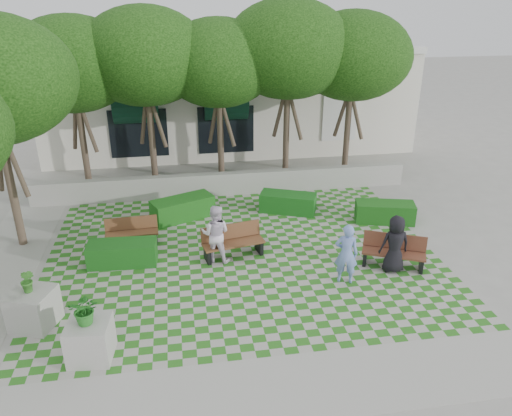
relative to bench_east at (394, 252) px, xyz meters
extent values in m
plane|color=gray|center=(-4.39, 0.28, -0.47)|extent=(90.00, 90.00, 0.00)
plane|color=#2B721E|center=(-4.39, 1.28, -0.46)|extent=(12.00, 12.00, 0.00)
cube|color=#9E9B93|center=(-4.39, -4.42, -0.46)|extent=(16.00, 2.00, 0.01)
cube|color=#9E9B93|center=(-4.39, 6.48, -0.02)|extent=(15.00, 0.36, 0.90)
cube|color=#582E1E|center=(-0.03, -0.07, -0.01)|extent=(1.91, 1.28, 0.06)
cube|color=#582E1E|center=(0.08, 0.17, 0.27)|extent=(1.73, 0.89, 0.46)
cube|color=black|center=(-0.78, 0.27, -0.24)|extent=(0.31, 0.51, 0.45)
cube|color=black|center=(0.71, -0.41, -0.24)|extent=(0.31, 0.51, 0.45)
cube|color=brown|center=(-4.67, 1.31, 0.01)|extent=(1.98, 0.95, 0.06)
cube|color=brown|center=(-4.72, 1.58, 0.29)|extent=(1.89, 0.51, 0.48)
cube|color=black|center=(-5.50, 1.14, -0.23)|extent=(0.21, 0.54, 0.46)
cube|color=black|center=(-3.84, 1.48, -0.23)|extent=(0.21, 0.54, 0.46)
cube|color=brown|center=(-7.83, 2.63, -0.05)|extent=(1.70, 0.60, 0.06)
cube|color=brown|center=(-7.84, 2.87, 0.20)|extent=(1.68, 0.21, 0.42)
cube|color=black|center=(-8.57, 2.59, -0.26)|extent=(0.12, 0.47, 0.41)
cube|color=black|center=(-7.08, 2.67, -0.26)|extent=(0.12, 0.47, 0.41)
cube|color=#154D14|center=(0.97, 2.99, -0.11)|extent=(2.19, 1.31, 0.72)
cube|color=#155218|center=(-2.25, 4.39, -0.11)|extent=(2.19, 1.54, 0.71)
cube|color=#175316|center=(-6.14, 4.43, -0.08)|extent=(2.38, 1.69, 0.77)
cube|color=#134A15|center=(-8.03, 1.44, -0.11)|extent=(2.07, 0.92, 0.71)
cube|color=#9E9B93|center=(-8.40, -2.74, 0.00)|extent=(1.02, 1.02, 0.94)
imported|color=#277725|center=(-8.40, -2.74, 0.83)|extent=(0.71, 0.63, 0.73)
cube|color=#9E9B93|center=(-9.94, -1.30, 0.02)|extent=(1.24, 1.24, 0.97)
imported|color=#337525|center=(-9.94, -1.30, 0.82)|extent=(0.43, 0.39, 0.64)
imported|color=#748DD4|center=(-1.72, -0.61, 0.43)|extent=(0.76, 0.62, 1.80)
imported|color=black|center=(-0.13, -0.27, 0.41)|extent=(0.87, 0.58, 1.75)
imported|color=silver|center=(-5.22, 1.18, 0.45)|extent=(1.06, 0.93, 1.83)
cylinder|color=#47382B|center=(-9.89, 7.88, 1.35)|extent=(0.26, 0.26, 3.64)
ellipsoid|color=#1E4C11|center=(-9.89, 7.88, 4.60)|extent=(4.80, 4.80, 3.60)
cylinder|color=#47382B|center=(-7.19, 7.88, 1.44)|extent=(0.26, 0.26, 3.81)
ellipsoid|color=#1E4C11|center=(-7.19, 7.88, 4.84)|extent=(5.00, 5.00, 3.75)
cylinder|color=#47382B|center=(-4.39, 7.88, 1.33)|extent=(0.26, 0.26, 3.58)
ellipsoid|color=#1E4C11|center=(-4.39, 7.88, 4.53)|extent=(4.60, 4.60, 3.45)
cylinder|color=#47382B|center=(-1.59, 7.88, 1.49)|extent=(0.26, 0.26, 3.92)
ellipsoid|color=#1E4C11|center=(-1.59, 7.88, 4.99)|extent=(5.20, 5.20, 3.90)
cylinder|color=#47382B|center=(1.11, 7.88, 1.38)|extent=(0.26, 0.26, 3.70)
ellipsoid|color=#1E4C11|center=(1.11, 7.88, 4.68)|extent=(4.80, 4.80, 3.60)
cylinder|color=#47382B|center=(-11.39, 3.28, 1.44)|extent=(0.26, 0.26, 3.81)
cube|color=silver|center=(-3.39, 14.48, 2.03)|extent=(18.00, 8.00, 5.00)
cube|color=white|center=(-3.39, 10.48, 4.53)|extent=(18.00, 0.30, 0.30)
cube|color=black|center=(1.61, 10.46, 1.73)|extent=(1.40, 0.10, 2.40)
cylinder|color=#0F3725|center=(-7.89, 10.46, 2.53)|extent=(3.00, 1.80, 1.80)
cube|color=black|center=(-7.89, 10.46, 1.13)|extent=(2.60, 0.08, 2.20)
cylinder|color=#0F3725|center=(-3.89, 10.46, 2.53)|extent=(3.00, 1.80, 1.80)
cube|color=black|center=(-3.89, 10.46, 1.13)|extent=(2.60, 0.08, 2.20)
camera|label=1|loc=(-6.19, -12.24, 7.26)|focal=35.00mm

